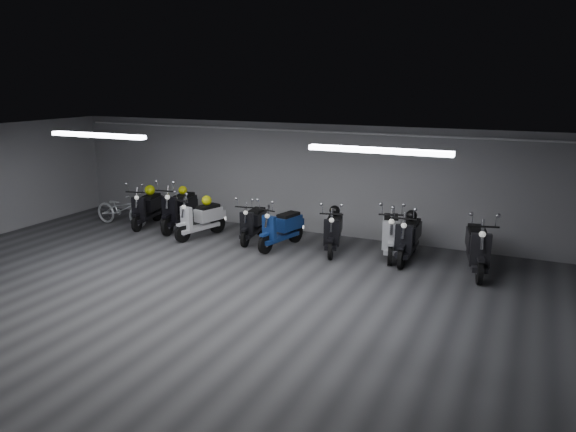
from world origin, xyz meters
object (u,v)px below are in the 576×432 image
at_px(scooter_3, 253,217).
at_px(helmet_3, 411,216).
at_px(scooter_5, 333,225).
at_px(helmet_0, 207,200).
at_px(scooter_1, 179,203).
at_px(scooter_9, 478,240).
at_px(helmet_1, 183,190).
at_px(helmet_4, 335,211).
at_px(scooter_4, 281,222).
at_px(bicycle, 121,205).
at_px(scooter_8, 408,231).
at_px(scooter_6, 391,227).
at_px(helmet_2, 150,190).
at_px(scooter_0, 146,203).
at_px(scooter_2, 200,213).

height_order(scooter_3, helmet_3, scooter_3).
height_order(scooter_5, helmet_0, scooter_5).
xyz_separation_m(scooter_1, scooter_9, (7.54, -0.26, -0.00)).
bearing_deg(helmet_0, helmet_1, 156.44).
bearing_deg(helmet_4, helmet_3, 3.59).
xyz_separation_m(scooter_4, bicycle, (-4.84, 0.07, -0.09)).
bearing_deg(scooter_8, scooter_6, 163.11).
relative_size(helmet_0, helmet_1, 1.09).
distance_m(helmet_2, helmet_3, 7.10).
bearing_deg(scooter_0, scooter_9, -12.97).
xyz_separation_m(scooter_4, helmet_3, (2.91, 0.58, 0.32)).
xyz_separation_m(bicycle, helmet_0, (2.69, 0.11, 0.37)).
bearing_deg(helmet_2, scooter_9, -2.68).
relative_size(scooter_4, scooter_8, 0.95).
xyz_separation_m(scooter_1, helmet_2, (-1.03, 0.14, 0.23)).
bearing_deg(scooter_8, helmet_1, 176.28).
bearing_deg(scooter_3, scooter_2, -175.25).
relative_size(helmet_0, helmet_4, 1.02).
xyz_separation_m(scooter_4, scooter_5, (1.22, 0.24, 0.00)).
bearing_deg(bicycle, scooter_0, -73.41).
relative_size(scooter_0, bicycle, 1.04).
distance_m(scooter_5, helmet_4, 0.37).
height_order(scooter_5, scooter_9, scooter_9).
bearing_deg(scooter_5, scooter_6, -5.22).
bearing_deg(scooter_1, scooter_6, -6.82).
bearing_deg(helmet_3, bicycle, -176.28).
height_order(scooter_1, bicycle, scooter_1).
xyz_separation_m(scooter_1, helmet_0, (1.00, -0.19, 0.19)).
height_order(scooter_0, helmet_4, scooter_0).
bearing_deg(helmet_1, scooter_1, -82.36).
bearing_deg(scooter_3, scooter_8, -5.83).
xyz_separation_m(scooter_0, scooter_8, (7.06, 0.06, 0.02)).
distance_m(helmet_1, helmet_2, 1.01).
relative_size(helmet_0, helmet_2, 0.90).
distance_m(scooter_0, scooter_3, 3.27).
bearing_deg(scooter_8, scooter_0, 179.61).
distance_m(scooter_8, helmet_0, 5.08).
xyz_separation_m(scooter_3, helmet_1, (-2.32, 0.40, 0.41)).
height_order(scooter_0, helmet_2, scooter_0).
xyz_separation_m(scooter_1, scooter_4, (3.16, -0.37, -0.08)).
bearing_deg(helmet_0, helmet_3, 4.50).
relative_size(bicycle, helmet_2, 5.99).
xyz_separation_m(scooter_2, helmet_4, (3.38, 0.52, 0.28)).
xyz_separation_m(scooter_1, scooter_8, (6.08, -0.04, -0.05)).
xyz_separation_m(scooter_3, scooter_4, (0.87, -0.24, 0.04)).
height_order(scooter_6, helmet_1, scooter_6).
bearing_deg(scooter_9, scooter_6, 158.03).
bearing_deg(helmet_3, scooter_4, -168.80).
bearing_deg(helmet_1, scooter_8, -2.86).
bearing_deg(scooter_2, scooter_0, -173.50).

